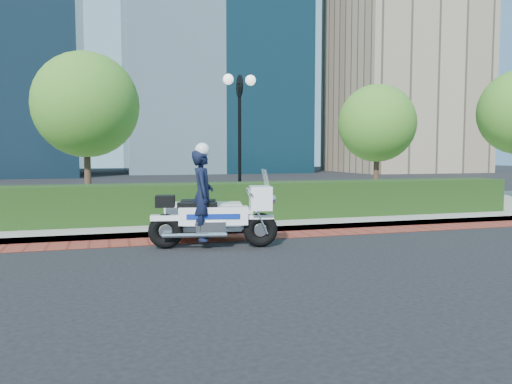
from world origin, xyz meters
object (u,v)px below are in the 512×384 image
object	(u,v)px
lamppost	(240,121)
tree_b	(86,105)
tree_c	(377,123)
police_motorcycle	(208,210)

from	to	relation	value
lamppost	tree_b	world-z (taller)	tree_b
lamppost	tree_c	size ratio (longest dim) A/B	0.98
tree_c	lamppost	bearing A→B (deg)	-166.70
tree_b	tree_c	xyz separation A→B (m)	(10.00, -0.00, -0.39)
lamppost	police_motorcycle	size ratio (longest dim) A/B	1.58
lamppost	tree_b	xyz separation A→B (m)	(-4.50, 1.30, 0.48)
tree_c	police_motorcycle	bearing A→B (deg)	-142.19
police_motorcycle	tree_b	bearing A→B (deg)	126.24
tree_b	police_motorcycle	xyz separation A→B (m)	(2.63, -5.72, -2.69)
tree_b	tree_c	bearing A→B (deg)	-0.00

